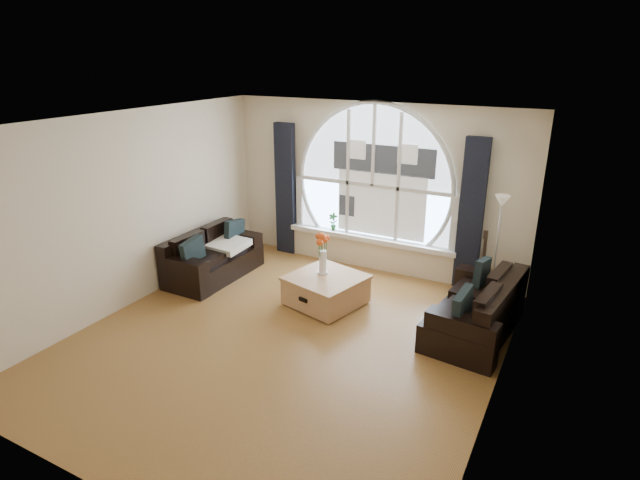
{
  "coord_description": "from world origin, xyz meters",
  "views": [
    {
      "loc": [
        3.05,
        -4.84,
        3.43
      ],
      "look_at": [
        0.0,
        0.9,
        1.05
      ],
      "focal_mm": 29.1,
      "sensor_mm": 36.0,
      "label": 1
    }
  ],
  "objects_px": {
    "sofa_left": "(213,253)",
    "potted_plant": "(333,222)",
    "coffee_chest": "(326,289)",
    "sofa_right": "(475,306)",
    "guitar": "(484,263)",
    "vase_flowers": "(323,248)",
    "floor_lamp": "(496,251)"
  },
  "relations": [
    {
      "from": "guitar",
      "to": "potted_plant",
      "type": "distance_m",
      "value": 2.59
    },
    {
      "from": "sofa_right",
      "to": "coffee_chest",
      "type": "distance_m",
      "value": 2.06
    },
    {
      "from": "guitar",
      "to": "potted_plant",
      "type": "relative_size",
      "value": 3.53
    },
    {
      "from": "sofa_right",
      "to": "vase_flowers",
      "type": "height_order",
      "value": "vase_flowers"
    },
    {
      "from": "sofa_right",
      "to": "potted_plant",
      "type": "height_order",
      "value": "potted_plant"
    },
    {
      "from": "sofa_right",
      "to": "guitar",
      "type": "xyz_separation_m",
      "value": [
        -0.14,
        1.15,
        0.13
      ]
    },
    {
      "from": "vase_flowers",
      "to": "floor_lamp",
      "type": "bearing_deg",
      "value": 26.61
    },
    {
      "from": "sofa_right",
      "to": "guitar",
      "type": "height_order",
      "value": "guitar"
    },
    {
      "from": "coffee_chest",
      "to": "floor_lamp",
      "type": "xyz_separation_m",
      "value": [
        2.08,
        1.15,
        0.57
      ]
    },
    {
      "from": "coffee_chest",
      "to": "vase_flowers",
      "type": "distance_m",
      "value": 0.59
    },
    {
      "from": "potted_plant",
      "to": "vase_flowers",
      "type": "bearing_deg",
      "value": -68.73
    },
    {
      "from": "coffee_chest",
      "to": "potted_plant",
      "type": "xyz_separation_m",
      "value": [
        -0.66,
        1.53,
        0.47
      ]
    },
    {
      "from": "sofa_left",
      "to": "potted_plant",
      "type": "distance_m",
      "value": 2.07
    },
    {
      "from": "coffee_chest",
      "to": "guitar",
      "type": "relative_size",
      "value": 0.9
    },
    {
      "from": "sofa_left",
      "to": "vase_flowers",
      "type": "height_order",
      "value": "vase_flowers"
    },
    {
      "from": "coffee_chest",
      "to": "vase_flowers",
      "type": "bearing_deg",
      "value": 156.84
    },
    {
      "from": "coffee_chest",
      "to": "floor_lamp",
      "type": "bearing_deg",
      "value": 43.24
    },
    {
      "from": "sofa_left",
      "to": "vase_flowers",
      "type": "bearing_deg",
      "value": 2.37
    },
    {
      "from": "sofa_right",
      "to": "floor_lamp",
      "type": "relative_size",
      "value": 1.05
    },
    {
      "from": "coffee_chest",
      "to": "sofa_right",
      "type": "bearing_deg",
      "value": 18.15
    },
    {
      "from": "sofa_left",
      "to": "vase_flowers",
      "type": "distance_m",
      "value": 1.98
    },
    {
      "from": "sofa_left",
      "to": "potted_plant",
      "type": "xyz_separation_m",
      "value": [
        1.37,
        1.52,
        0.3
      ]
    },
    {
      "from": "sofa_left",
      "to": "vase_flowers",
      "type": "relative_size",
      "value": 2.32
    },
    {
      "from": "sofa_left",
      "to": "guitar",
      "type": "bearing_deg",
      "value": 18.7
    },
    {
      "from": "sofa_left",
      "to": "coffee_chest",
      "type": "distance_m",
      "value": 2.03
    },
    {
      "from": "vase_flowers",
      "to": "sofa_left",
      "type": "bearing_deg",
      "value": -178.32
    },
    {
      "from": "coffee_chest",
      "to": "guitar",
      "type": "height_order",
      "value": "guitar"
    },
    {
      "from": "sofa_left",
      "to": "sofa_right",
      "type": "bearing_deg",
      "value": 2.52
    },
    {
      "from": "sofa_left",
      "to": "potted_plant",
      "type": "height_order",
      "value": "potted_plant"
    },
    {
      "from": "sofa_right",
      "to": "coffee_chest",
      "type": "xyz_separation_m",
      "value": [
        -2.05,
        -0.14,
        -0.17
      ]
    },
    {
      "from": "sofa_left",
      "to": "floor_lamp",
      "type": "height_order",
      "value": "floor_lamp"
    },
    {
      "from": "coffee_chest",
      "to": "floor_lamp",
      "type": "height_order",
      "value": "floor_lamp"
    }
  ]
}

